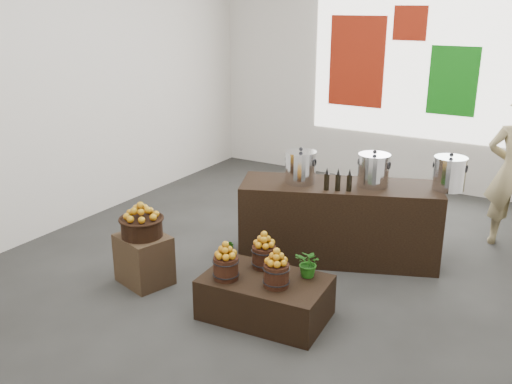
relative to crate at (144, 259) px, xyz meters
The scene contains 23 objects.
ground 1.60m from the crate, 48.12° to the left, with size 7.00×7.00×0.00m, color #333331.
back_wall 5.10m from the crate, 77.32° to the left, with size 6.00×0.04×4.00m, color silver.
back_opening 5.15m from the crate, 73.80° to the left, with size 3.20×0.02×2.40m, color white.
deco_red_left 4.94m from the crate, 84.45° to the left, with size 0.90×0.04×1.40m, color maroon.
deco_green_right 5.24m from the crate, 67.20° to the left, with size 0.70×0.04×1.00m, color #127513.
deco_red_upper 5.30m from the crate, 74.91° to the left, with size 0.50×0.04×0.50m, color maroon.
crate is the anchor object (origin of this frame).
wicker_basket 0.36m from the crate, ahead, with size 0.42×0.42×0.19m, color black.
apples_in_basket 0.54m from the crate, ahead, with size 0.33×0.33×0.18m, color #8E0F04, non-canonical shape.
display_table 1.43m from the crate, ahead, with size 1.14×0.70×0.40m, color black.
apple_bucket_front_left 1.15m from the crate, ahead, with size 0.23×0.23×0.21m, color #381B0F.
apples_in_bucket_front_left 1.20m from the crate, ahead, with size 0.17×0.17×0.15m, color #8E0F04, non-canonical shape.
apple_bucket_front_right 1.60m from the crate, ahead, with size 0.23×0.23×0.21m, color #381B0F.
apples_in_bucket_front_right 1.64m from the crate, ahead, with size 0.17×0.17×0.15m, color #8E0F04, non-canonical shape.
apple_bucket_rear 1.34m from the crate, 10.84° to the left, with size 0.23×0.23×0.21m, color #381B0F.
apples_in_bucket_rear 1.39m from the crate, 10.84° to the left, with size 0.17×0.17×0.15m, color #8E0F04, non-canonical shape.
herb_garnish_right 1.80m from the crate, ahead, with size 0.25×0.21×0.27m, color #1B5812.
herb_garnish_left 1.02m from the crate, ahead, with size 0.15×0.12×0.27m, color #1B5812.
counter 2.19m from the crate, 46.26° to the left, with size 2.18×0.69×0.89m, color black.
stock_pot_left 1.96m from the crate, 52.18° to the left, with size 0.34×0.34×0.34m, color silver.
stock_pot_center 2.63m from the crate, 42.98° to the left, with size 0.34×0.34×0.34m, color silver.
stock_pot_right 3.35m from the crate, 37.95° to the left, with size 0.34×0.34×0.34m, color silver.
oil_cruets 2.23m from the crate, 40.83° to the left, with size 0.24×0.06×0.25m, color black, non-canonical shape.
Camera 1 is at (2.71, -5.22, 2.83)m, focal length 40.00 mm.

